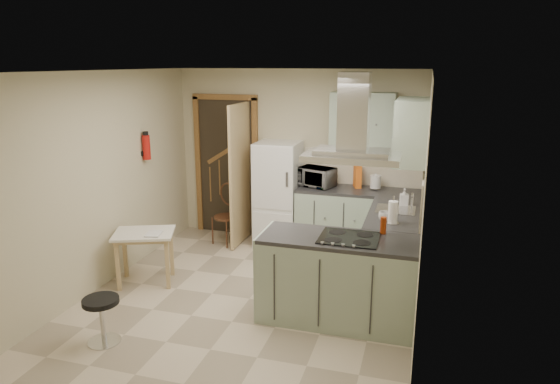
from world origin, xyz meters
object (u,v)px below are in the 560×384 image
(fridge, at_px, (278,194))
(extractor_hood, at_px, (352,157))
(microwave, at_px, (316,177))
(drop_leaf_table, at_px, (146,258))
(bentwood_chair, at_px, (226,217))
(peninsula, at_px, (338,279))
(stool, at_px, (102,320))

(fridge, xyz_separation_m, extractor_hood, (1.32, -1.98, 0.97))
(microwave, bearing_deg, drop_leaf_table, -114.26)
(extractor_hood, bearing_deg, drop_leaf_table, 174.46)
(extractor_hood, height_order, bentwood_chair, extractor_hood)
(drop_leaf_table, distance_m, microwave, 2.54)
(peninsula, xyz_separation_m, extractor_hood, (0.10, 0.00, 1.27))
(fridge, xyz_separation_m, stool, (-0.83, -3.03, -0.52))
(fridge, distance_m, peninsula, 2.35)
(drop_leaf_table, relative_size, microwave, 1.41)
(bentwood_chair, bearing_deg, microwave, 32.01)
(extractor_hood, relative_size, microwave, 1.86)
(extractor_hood, distance_m, drop_leaf_table, 2.84)
(microwave, bearing_deg, extractor_hood, -49.23)
(stool, xyz_separation_m, microwave, (1.38, 3.05, 0.81))
(peninsula, xyz_separation_m, microwave, (-0.67, 2.00, 0.58))
(stool, bearing_deg, peninsula, 27.21)
(stool, distance_m, microwave, 3.44)
(drop_leaf_table, xyz_separation_m, microwave, (1.69, 1.76, 0.71))
(fridge, xyz_separation_m, microwave, (0.55, 0.02, 0.28))
(drop_leaf_table, xyz_separation_m, bentwood_chair, (0.41, 1.53, 0.08))
(drop_leaf_table, distance_m, stool, 1.33)
(extractor_hood, distance_m, bentwood_chair, 3.01)
(extractor_hood, xyz_separation_m, stool, (-2.15, -1.05, -1.49))
(drop_leaf_table, bearing_deg, fridge, 35.43)
(peninsula, relative_size, drop_leaf_table, 2.26)
(fridge, xyz_separation_m, peninsula, (1.22, -1.98, -0.30))
(peninsula, relative_size, bentwood_chair, 1.92)
(extractor_hood, distance_m, stool, 2.82)
(extractor_hood, height_order, stool, extractor_hood)
(peninsula, xyz_separation_m, stool, (-2.05, -1.05, -0.22))
(drop_leaf_table, bearing_deg, microwave, 24.70)
(peninsula, height_order, extractor_hood, extractor_hood)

